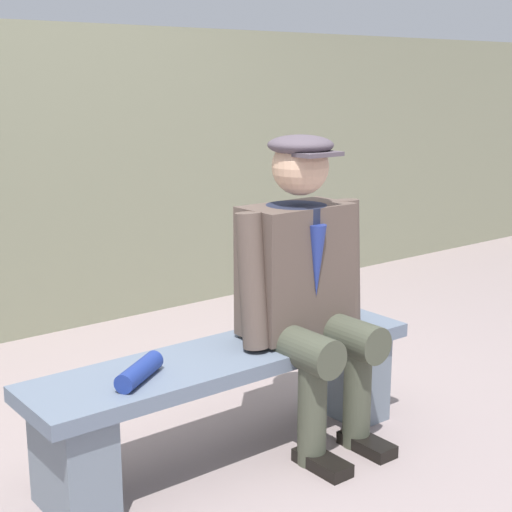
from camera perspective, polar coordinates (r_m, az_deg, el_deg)
ground_plane at (r=3.10m, az=-1.99°, el=-14.49°), size 30.00×30.00×0.00m
bench at (r=2.98m, az=-2.03°, el=-9.76°), size 1.58×0.38×0.43m
seated_man at (r=3.01m, az=3.65°, el=-1.82°), size 0.60×0.54×1.22m
rolled_magazine at (r=2.67m, az=-8.60°, el=-8.44°), size 0.24×0.19×0.07m
stadium_wall at (r=4.51m, az=-16.90°, el=5.23°), size 12.00×0.24×1.73m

